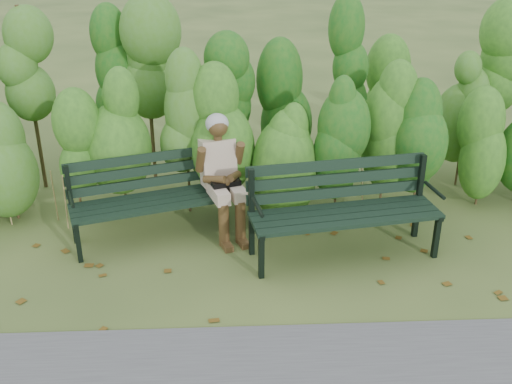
{
  "coord_description": "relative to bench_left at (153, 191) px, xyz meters",
  "views": [
    {
      "loc": [
        -0.27,
        -5.33,
        3.39
      ],
      "look_at": [
        0.0,
        0.35,
        0.75
      ],
      "focal_mm": 42.0,
      "sensor_mm": 36.0,
      "label": 1
    }
  ],
  "objects": [
    {
      "name": "hedge_band",
      "position": [
        1.14,
        1.0,
        0.7
      ],
      "size": [
        11.04,
        1.67,
        2.42
      ],
      "color": "#47381E",
      "rests_on": "ground"
    },
    {
      "name": "ground",
      "position": [
        1.14,
        -0.86,
        -0.55
      ],
      "size": [
        80.0,
        80.0,
        0.0
      ],
      "primitive_type": "plane",
      "color": "#374921"
    },
    {
      "name": "leaf_litter",
      "position": [
        1.54,
        -1.04,
        -0.55
      ],
      "size": [
        5.74,
        2.26,
        0.01
      ],
      "color": "#583F13",
      "rests_on": "ground"
    },
    {
      "name": "bench_left",
      "position": [
        0.0,
        0.0,
        0.0
      ],
      "size": [
        1.98,
        1.16,
        0.94
      ],
      "color": "black",
      "rests_on": "ground"
    },
    {
      "name": "seated_woman",
      "position": [
        0.78,
        0.05,
        0.23
      ],
      "size": [
        0.62,
        0.87,
        1.4
      ],
      "color": "tan",
      "rests_on": "ground"
    },
    {
      "name": "bench_right",
      "position": [
        2.06,
        -0.48,
        0.04
      ],
      "size": [
        2.1,
        0.98,
        1.01
      ],
      "color": "black",
      "rests_on": "ground"
    }
  ]
}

